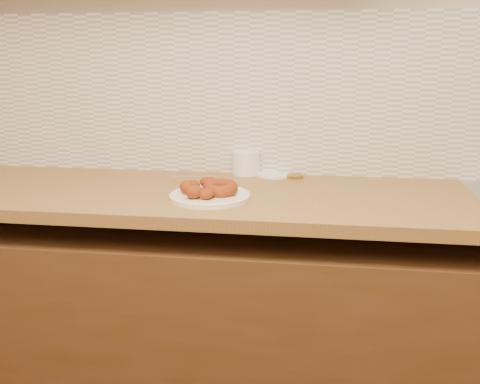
% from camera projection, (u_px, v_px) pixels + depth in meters
% --- Properties ---
extents(wall_back, '(4.00, 0.02, 2.70)m').
position_uv_depth(wall_back, '(326.00, 54.00, 1.85)').
color(wall_back, '#C5B094').
rests_on(wall_back, ground).
extents(base_cabinet, '(3.60, 0.60, 0.77)m').
position_uv_depth(base_cabinet, '(317.00, 334.00, 1.80)').
color(base_cabinet, '#52301C').
rests_on(base_cabinet, floor).
extents(butcher_block, '(2.30, 0.62, 0.04)m').
position_uv_depth(butcher_block, '(133.00, 193.00, 1.76)').
color(butcher_block, olive).
rests_on(butcher_block, base_cabinet).
extents(backsplash, '(3.60, 0.02, 0.60)m').
position_uv_depth(backsplash, '(325.00, 96.00, 1.88)').
color(backsplash, silver).
rests_on(backsplash, wall_back).
extents(donut_plate, '(0.26, 0.26, 0.01)m').
position_uv_depth(donut_plate, '(210.00, 196.00, 1.62)').
color(donut_plate, white).
rests_on(donut_plate, butcher_block).
extents(ring_donut, '(0.14, 0.14, 0.05)m').
position_uv_depth(ring_donut, '(220.00, 188.00, 1.62)').
color(ring_donut, '#7D320C').
rests_on(ring_donut, donut_plate).
extents(fried_dough_chunks, '(0.14, 0.20, 0.04)m').
position_uv_depth(fried_dough_chunks, '(197.00, 188.00, 1.62)').
color(fried_dough_chunks, '#7D320C').
rests_on(fried_dough_chunks, donut_plate).
extents(plastic_tub, '(0.11, 0.11, 0.09)m').
position_uv_depth(plastic_tub, '(246.00, 163.00, 1.95)').
color(plastic_tub, white).
rests_on(plastic_tub, butcher_block).
extents(tub_lid, '(0.14, 0.14, 0.01)m').
position_uv_depth(tub_lid, '(273.00, 175.00, 1.94)').
color(tub_lid, white).
rests_on(tub_lid, butcher_block).
extents(brass_jar_lid, '(0.07, 0.07, 0.01)m').
position_uv_depth(brass_jar_lid, '(295.00, 176.00, 1.90)').
color(brass_jar_lid, '#AA7B29').
rests_on(brass_jar_lid, butcher_block).
extents(wooden_utensil, '(0.17, 0.05, 0.01)m').
position_uv_depth(wooden_utensil, '(194.00, 178.00, 1.87)').
color(wooden_utensil, '#947049').
rests_on(wooden_utensil, butcher_block).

